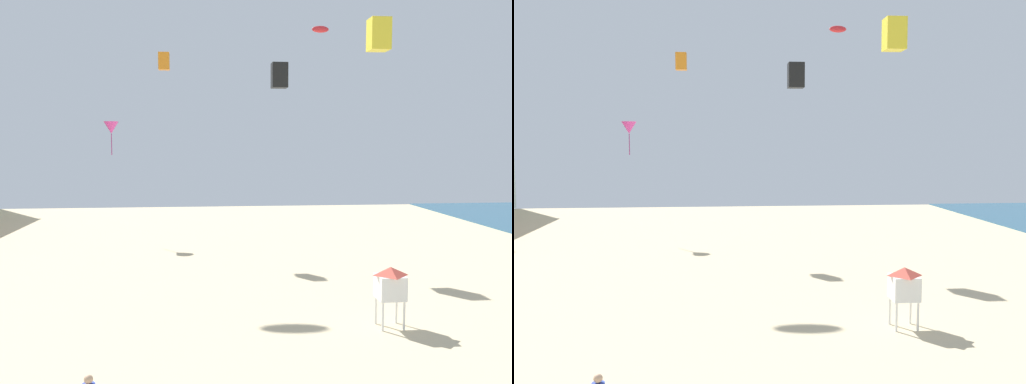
# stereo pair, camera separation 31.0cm
# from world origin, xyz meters

# --- Properties ---
(lifeguard_stand) EXTENTS (1.10, 1.10, 2.55)m
(lifeguard_stand) POSITION_xyz_m (7.25, 15.07, 1.84)
(lifeguard_stand) COLOR white
(lifeguard_stand) RESTS_ON ground
(kite_magenta_delta) EXTENTS (1.19, 1.19, 2.71)m
(kite_magenta_delta) POSITION_xyz_m (-7.72, 39.19, 8.93)
(kite_magenta_delta) COLOR #DB3D9E
(kite_black_box) EXTENTS (1.05, 1.05, 1.64)m
(kite_black_box) POSITION_xyz_m (4.73, 30.08, 12.15)
(kite_black_box) COLOR black
(kite_orange_box) EXTENTS (0.81, 0.81, 1.27)m
(kite_orange_box) POSITION_xyz_m (-3.20, 35.66, 13.78)
(kite_orange_box) COLOR orange
(kite_red_parafoil) EXTENTS (1.39, 0.39, 0.54)m
(kite_red_parafoil) POSITION_xyz_m (9.18, 37.92, 16.82)
(kite_red_parafoil) COLOR red
(kite_yellow_box) EXTENTS (1.03, 1.03, 1.61)m
(kite_yellow_box) POSITION_xyz_m (8.56, 21.20, 13.17)
(kite_yellow_box) COLOR yellow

